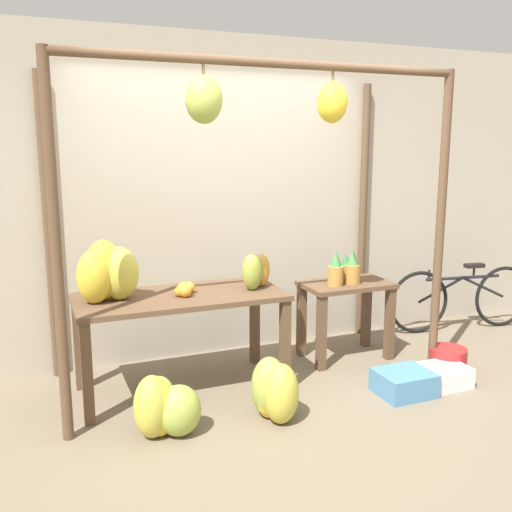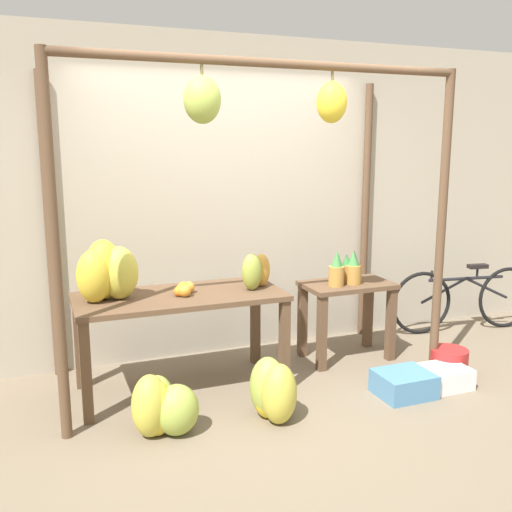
{
  "view_description": "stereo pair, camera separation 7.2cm",
  "coord_description": "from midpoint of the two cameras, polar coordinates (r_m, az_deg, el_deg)",
  "views": [
    {
      "loc": [
        -1.6,
        -3.47,
        1.87
      ],
      "look_at": [
        0.05,
        0.59,
        1.01
      ],
      "focal_mm": 40.0,
      "sensor_mm": 36.0,
      "label": 1
    },
    {
      "loc": [
        -1.53,
        -3.49,
        1.87
      ],
      "look_at": [
        0.05,
        0.59,
        1.01
      ],
      "focal_mm": 40.0,
      "sensor_mm": 36.0,
      "label": 2
    }
  ],
  "objects": [
    {
      "name": "ground_plane",
      "position": [
        4.25,
        1.95,
        -15.03
      ],
      "size": [
        20.0,
        20.0,
        0.0
      ],
      "primitive_type": "plane",
      "color": "#756651"
    },
    {
      "name": "shop_wall_back",
      "position": [
        5.09,
        -4.15,
        5.76
      ],
      "size": [
        8.0,
        0.08,
        2.8
      ],
      "color": "#B2A893",
      "rests_on": "ground_plane"
    },
    {
      "name": "stall_awning",
      "position": [
        4.22,
        -0.75,
        8.33
      ],
      "size": [
        2.96,
        1.26,
        2.43
      ],
      "color": "brown",
      "rests_on": "ground_plane"
    },
    {
      "name": "display_table_main",
      "position": [
        4.37,
        -8.03,
        -5.24
      ],
      "size": [
        1.56,
        0.72,
        0.76
      ],
      "color": "brown",
      "rests_on": "ground_plane"
    },
    {
      "name": "display_table_side",
      "position": [
        5.08,
        8.56,
        -4.59
      ],
      "size": [
        0.78,
        0.47,
        0.69
      ],
      "color": "brown",
      "rests_on": "ground_plane"
    },
    {
      "name": "banana_pile_on_table",
      "position": [
        4.23,
        -15.2,
        -1.64
      ],
      "size": [
        0.47,
        0.39,
        0.44
      ],
      "color": "gold",
      "rests_on": "display_table_main"
    },
    {
      "name": "orange_pile",
      "position": [
        4.3,
        -7.69,
        -3.37
      ],
      "size": [
        0.18,
        0.19,
        0.09
      ],
      "color": "orange",
      "rests_on": "display_table_main"
    },
    {
      "name": "pineapple_cluster",
      "position": [
        4.96,
        8.3,
        -1.43
      ],
      "size": [
        0.31,
        0.2,
        0.31
      ],
      "color": "olive",
      "rests_on": "display_table_side"
    },
    {
      "name": "banana_pile_ground_left",
      "position": [
        3.89,
        -9.83,
        -14.67
      ],
      "size": [
        0.49,
        0.45,
        0.42
      ],
      "color": "#9EB247",
      "rests_on": "ground_plane"
    },
    {
      "name": "banana_pile_ground_right",
      "position": [
        4.04,
        1.39,
        -13.43
      ],
      "size": [
        0.37,
        0.47,
        0.43
      ],
      "color": "#9EB247",
      "rests_on": "ground_plane"
    },
    {
      "name": "fruit_crate_white",
      "position": [
        4.57,
        14.12,
        -12.2
      ],
      "size": [
        0.41,
        0.34,
        0.18
      ],
      "color": "#4C84B2",
      "rests_on": "ground_plane"
    },
    {
      "name": "blue_bucket",
      "position": [
        5.03,
        18.21,
        -9.94
      ],
      "size": [
        0.31,
        0.31,
        0.22
      ],
      "color": "#AD2323",
      "rests_on": "ground_plane"
    },
    {
      "name": "parked_bicycle",
      "position": [
        6.18,
        19.56,
        -3.94
      ],
      "size": [
        1.59,
        0.27,
        0.69
      ],
      "color": "black",
      "rests_on": "ground_plane"
    },
    {
      "name": "papaya_pile",
      "position": [
        4.44,
        -0.44,
        -1.52
      ],
      "size": [
        0.31,
        0.26,
        0.29
      ],
      "color": "gold",
      "rests_on": "display_table_main"
    },
    {
      "name": "fruit_crate_purple",
      "position": [
        4.8,
        17.79,
        -11.33
      ],
      "size": [
        0.37,
        0.31,
        0.16
      ],
      "color": "silver",
      "rests_on": "ground_plane"
    }
  ]
}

